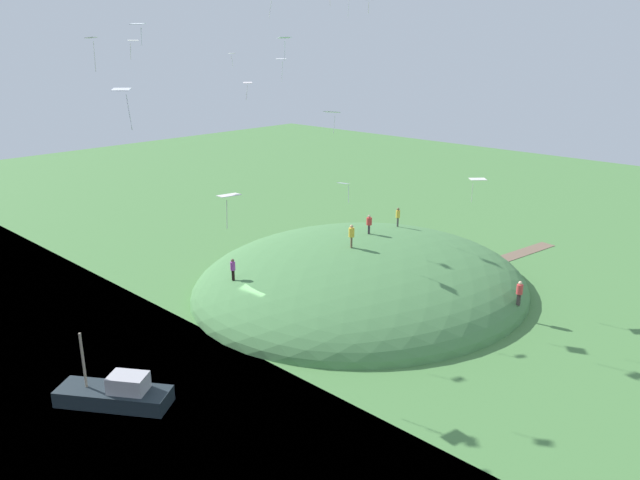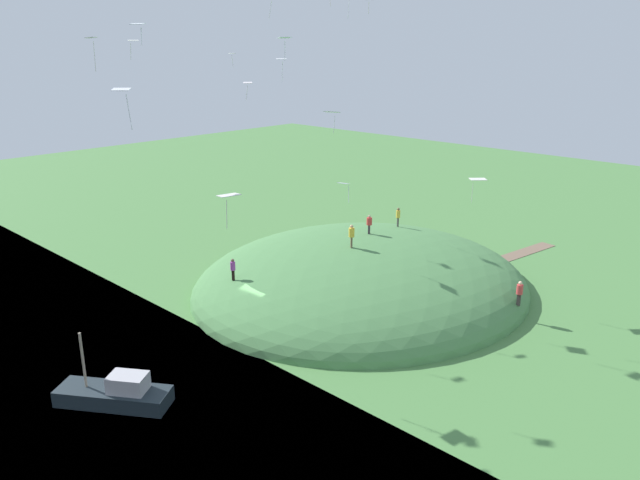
{
  "view_description": "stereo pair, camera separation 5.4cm",
  "coord_description": "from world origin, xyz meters",
  "px_view_note": "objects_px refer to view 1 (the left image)",
  "views": [
    {
      "loc": [
        -26.39,
        -30.57,
        18.81
      ],
      "look_at": [
        3.57,
        -2.17,
        5.56
      ],
      "focal_mm": 34.39,
      "sensor_mm": 36.0,
      "label": 1
    },
    {
      "loc": [
        -26.36,
        -30.61,
        18.81
      ],
      "look_at": [
        3.57,
        -2.17,
        5.56
      ],
      "focal_mm": 34.39,
      "sensor_mm": 36.0,
      "label": 2
    }
  ],
  "objects_px": {
    "kite_8": "(133,42)",
    "kite_10": "(344,184)",
    "person_near_shore": "(351,233)",
    "kite_3": "(477,180)",
    "person_with_child": "(369,222)",
    "kite_14": "(281,60)",
    "person_on_hilltop": "(520,290)",
    "kite_9": "(248,84)",
    "kite_4": "(92,40)",
    "person_walking_path": "(398,215)",
    "boat_on_lake": "(117,394)",
    "kite_2": "(122,92)",
    "kite_6": "(229,196)",
    "kite_15": "(138,25)",
    "person_watching_kites": "(233,267)",
    "kite_12": "(284,39)",
    "mooring_post": "(233,334)",
    "kite_0": "(332,113)",
    "kite_13": "(371,0)",
    "kite_11": "(232,54)"
  },
  "relations": [
    {
      "from": "kite_9",
      "to": "kite_15",
      "type": "bearing_deg",
      "value": -179.88
    },
    {
      "from": "person_near_shore",
      "to": "kite_3",
      "type": "relative_size",
      "value": 1.02
    },
    {
      "from": "kite_8",
      "to": "person_with_child",
      "type": "bearing_deg",
      "value": -32.24
    },
    {
      "from": "boat_on_lake",
      "to": "person_walking_path",
      "type": "relative_size",
      "value": 3.59
    },
    {
      "from": "person_walking_path",
      "to": "kite_12",
      "type": "bearing_deg",
      "value": -62.33
    },
    {
      "from": "person_on_hilltop",
      "to": "kite_15",
      "type": "relative_size",
      "value": 1.42
    },
    {
      "from": "kite_4",
      "to": "person_walking_path",
      "type": "bearing_deg",
      "value": -12.75
    },
    {
      "from": "kite_3",
      "to": "person_with_child",
      "type": "bearing_deg",
      "value": 102.06
    },
    {
      "from": "kite_3",
      "to": "kite_4",
      "type": "height_order",
      "value": "kite_4"
    },
    {
      "from": "kite_12",
      "to": "mooring_post",
      "type": "relative_size",
      "value": 1.71
    },
    {
      "from": "kite_3",
      "to": "kite_14",
      "type": "relative_size",
      "value": 0.89
    },
    {
      "from": "person_on_hilltop",
      "to": "person_walking_path",
      "type": "height_order",
      "value": "person_walking_path"
    },
    {
      "from": "kite_13",
      "to": "kite_4",
      "type": "bearing_deg",
      "value": 164.51
    },
    {
      "from": "person_walking_path",
      "to": "kite_9",
      "type": "relative_size",
      "value": 1.39
    },
    {
      "from": "kite_3",
      "to": "person_near_shore",
      "type": "bearing_deg",
      "value": 128.45
    },
    {
      "from": "kite_3",
      "to": "person_watching_kites",
      "type": "bearing_deg",
      "value": 142.08
    },
    {
      "from": "person_walking_path",
      "to": "kite_8",
      "type": "distance_m",
      "value": 26.0
    },
    {
      "from": "kite_10",
      "to": "kite_11",
      "type": "bearing_deg",
      "value": 88.62
    },
    {
      "from": "kite_0",
      "to": "kite_13",
      "type": "relative_size",
      "value": 1.49
    },
    {
      "from": "boat_on_lake",
      "to": "kite_14",
      "type": "xyz_separation_m",
      "value": [
        24.44,
        12.49,
        16.79
      ]
    },
    {
      "from": "kite_14",
      "to": "kite_12",
      "type": "bearing_deg",
      "value": -131.8
    },
    {
      "from": "boat_on_lake",
      "to": "person_watching_kites",
      "type": "bearing_deg",
      "value": 78.42
    },
    {
      "from": "person_walking_path",
      "to": "kite_0",
      "type": "relative_size",
      "value": 1.09
    },
    {
      "from": "kite_2",
      "to": "person_walking_path",
      "type": "bearing_deg",
      "value": -1.12
    },
    {
      "from": "person_on_hilltop",
      "to": "kite_14",
      "type": "relative_size",
      "value": 0.92
    },
    {
      "from": "person_watching_kites",
      "to": "kite_9",
      "type": "xyz_separation_m",
      "value": [
        3.51,
        1.81,
        12.62
      ]
    },
    {
      "from": "boat_on_lake",
      "to": "kite_9",
      "type": "bearing_deg",
      "value": 79.55
    },
    {
      "from": "kite_3",
      "to": "kite_12",
      "type": "bearing_deg",
      "value": 130.05
    },
    {
      "from": "kite_8",
      "to": "kite_10",
      "type": "relative_size",
      "value": 0.87
    },
    {
      "from": "kite_4",
      "to": "boat_on_lake",
      "type": "bearing_deg",
      "value": -120.98
    },
    {
      "from": "kite_13",
      "to": "kite_9",
      "type": "bearing_deg",
      "value": 157.09
    },
    {
      "from": "kite_8",
      "to": "kite_13",
      "type": "distance_m",
      "value": 17.78
    },
    {
      "from": "boat_on_lake",
      "to": "kite_10",
      "type": "relative_size",
      "value": 4.13
    },
    {
      "from": "kite_4",
      "to": "kite_14",
      "type": "bearing_deg",
      "value": 11.66
    },
    {
      "from": "person_on_hilltop",
      "to": "kite_4",
      "type": "xyz_separation_m",
      "value": [
        -20.11,
        19.33,
        16.79
      ]
    },
    {
      "from": "person_walking_path",
      "to": "kite_6",
      "type": "bearing_deg",
      "value": -42.79
    },
    {
      "from": "person_walking_path",
      "to": "kite_2",
      "type": "bearing_deg",
      "value": -55.17
    },
    {
      "from": "person_near_shore",
      "to": "kite_4",
      "type": "relative_size",
      "value": 0.91
    },
    {
      "from": "person_walking_path",
      "to": "kite_10",
      "type": "relative_size",
      "value": 1.15
    },
    {
      "from": "boat_on_lake",
      "to": "person_walking_path",
      "type": "bearing_deg",
      "value": 61.88
    },
    {
      "from": "person_watching_kites",
      "to": "mooring_post",
      "type": "height_order",
      "value": "person_watching_kites"
    },
    {
      "from": "person_near_shore",
      "to": "kite_4",
      "type": "xyz_separation_m",
      "value": [
        -15.76,
        7.37,
        14.15
      ]
    },
    {
      "from": "person_with_child",
      "to": "kite_10",
      "type": "xyz_separation_m",
      "value": [
        -5.45,
        -1.93,
        4.39
      ]
    },
    {
      "from": "kite_4",
      "to": "kite_15",
      "type": "relative_size",
      "value": 1.55
    },
    {
      "from": "person_with_child",
      "to": "person_watching_kites",
      "type": "bearing_deg",
      "value": 142.03
    },
    {
      "from": "boat_on_lake",
      "to": "person_on_hilltop",
      "type": "xyz_separation_m",
      "value": [
        25.21,
        -10.83,
        1.58
      ]
    },
    {
      "from": "person_watching_kites",
      "to": "kite_4",
      "type": "bearing_deg",
      "value": -147.07
    },
    {
      "from": "person_walking_path",
      "to": "kite_6",
      "type": "relative_size",
      "value": 0.84
    },
    {
      "from": "person_on_hilltop",
      "to": "kite_9",
      "type": "bearing_deg",
      "value": 26.32
    },
    {
      "from": "person_on_hilltop",
      "to": "person_watching_kites",
      "type": "relative_size",
      "value": 1.11
    }
  ]
}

